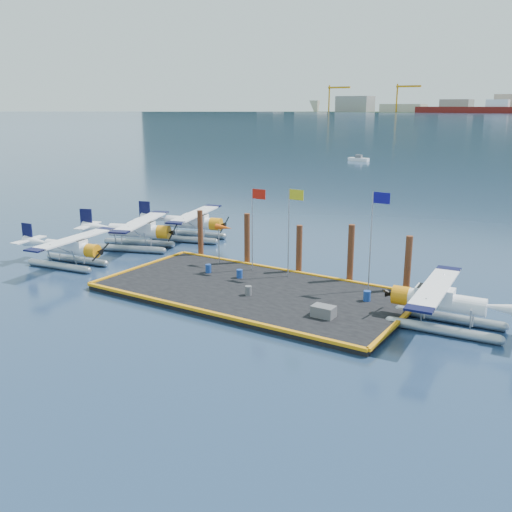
{
  "coord_description": "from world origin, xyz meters",
  "views": [
    {
      "loc": [
        19.28,
        -29.93,
        12.16
      ],
      "look_at": [
        -1.03,
        2.0,
        2.07
      ],
      "focal_mm": 40.0,
      "sensor_mm": 36.0,
      "label": 1
    }
  ],
  "objects_px": {
    "drum_0": "(208,269)",
    "crate": "(323,311)",
    "piling_0": "(200,235)",
    "piling_2": "(299,251)",
    "piling_4": "(408,266)",
    "drum_5": "(240,274)",
    "piling_3": "(351,255)",
    "flagpole_yellow": "(291,220)",
    "windsock": "(224,228)",
    "seaplane_c": "(192,224)",
    "piling_1": "(247,241)",
    "drum_4": "(367,296)",
    "flagpole_blue": "(374,227)",
    "drum_3": "(248,291)",
    "seaplane_d": "(441,304)",
    "flagpole_red": "(255,217)",
    "seaplane_a": "(70,250)",
    "seaplane_b": "(138,233)"
  },
  "relations": [
    {
      "from": "flagpole_blue",
      "to": "drum_0",
      "type": "bearing_deg",
      "value": -168.79
    },
    {
      "from": "drum_4",
      "to": "flagpole_yellow",
      "type": "xyz_separation_m",
      "value": [
        -6.47,
        1.92,
        3.79
      ]
    },
    {
      "from": "seaplane_a",
      "to": "flagpole_red",
      "type": "distance_m",
      "value": 14.71
    },
    {
      "from": "seaplane_a",
      "to": "drum_0",
      "type": "distance_m",
      "value": 11.26
    },
    {
      "from": "drum_0",
      "to": "piling_4",
      "type": "bearing_deg",
      "value": 16.25
    },
    {
      "from": "seaplane_c",
      "to": "piling_1",
      "type": "xyz_separation_m",
      "value": [
        9.31,
        -4.86,
        0.63
      ]
    },
    {
      "from": "piling_0",
      "to": "piling_1",
      "type": "xyz_separation_m",
      "value": [
        4.5,
        0.0,
        0.1
      ]
    },
    {
      "from": "drum_0",
      "to": "drum_3",
      "type": "bearing_deg",
      "value": -27.14
    },
    {
      "from": "drum_4",
      "to": "piling_4",
      "type": "xyz_separation_m",
      "value": [
        1.33,
        3.52,
        1.28
      ]
    },
    {
      "from": "seaplane_b",
      "to": "piling_3",
      "type": "relative_size",
      "value": 2.17
    },
    {
      "from": "drum_4",
      "to": "flagpole_blue",
      "type": "relative_size",
      "value": 0.1
    },
    {
      "from": "crate",
      "to": "piling_3",
      "type": "bearing_deg",
      "value": 102.16
    },
    {
      "from": "seaplane_d",
      "to": "drum_0",
      "type": "relative_size",
      "value": 14.79
    },
    {
      "from": "piling_3",
      "to": "seaplane_d",
      "type": "bearing_deg",
      "value": -31.32
    },
    {
      "from": "flagpole_red",
      "to": "seaplane_d",
      "type": "bearing_deg",
      "value": -11.56
    },
    {
      "from": "flagpole_yellow",
      "to": "windsock",
      "type": "height_order",
      "value": "flagpole_yellow"
    },
    {
      "from": "flagpole_yellow",
      "to": "flagpole_blue",
      "type": "distance_m",
      "value": 6.0
    },
    {
      "from": "seaplane_b",
      "to": "piling_4",
      "type": "relative_size",
      "value": 2.34
    },
    {
      "from": "drum_5",
      "to": "piling_3",
      "type": "bearing_deg",
      "value": 29.19
    },
    {
      "from": "piling_4",
      "to": "seaplane_a",
      "type": "bearing_deg",
      "value": -163.35
    },
    {
      "from": "flagpole_red",
      "to": "piling_4",
      "type": "bearing_deg",
      "value": 8.43
    },
    {
      "from": "flagpole_red",
      "to": "windsock",
      "type": "relative_size",
      "value": 1.92
    },
    {
      "from": "drum_3",
      "to": "piling_1",
      "type": "bearing_deg",
      "value": 123.84
    },
    {
      "from": "drum_3",
      "to": "crate",
      "type": "distance_m",
      "value": 5.79
    },
    {
      "from": "crate",
      "to": "piling_3",
      "type": "xyz_separation_m",
      "value": [
        -1.6,
        7.43,
        1.43
      ]
    },
    {
      "from": "crate",
      "to": "drum_4",
      "type": "bearing_deg",
      "value": 74.7
    },
    {
      "from": "windsock",
      "to": "seaplane_a",
      "type": "bearing_deg",
      "value": -152.02
    },
    {
      "from": "seaplane_a",
      "to": "piling_4",
      "type": "height_order",
      "value": "piling_4"
    },
    {
      "from": "drum_4",
      "to": "drum_5",
      "type": "distance_m",
      "value": 9.36
    },
    {
      "from": "seaplane_c",
      "to": "piling_1",
      "type": "relative_size",
      "value": 2.27
    },
    {
      "from": "drum_4",
      "to": "seaplane_a",
      "type": "bearing_deg",
      "value": -170.81
    },
    {
      "from": "drum_5",
      "to": "flagpole_blue",
      "type": "distance_m",
      "value": 9.97
    },
    {
      "from": "piling_0",
      "to": "piling_2",
      "type": "height_order",
      "value": "piling_0"
    },
    {
      "from": "drum_0",
      "to": "flagpole_yellow",
      "type": "height_order",
      "value": "flagpole_yellow"
    },
    {
      "from": "drum_4",
      "to": "flagpole_blue",
      "type": "xyz_separation_m",
      "value": [
        -0.48,
        1.92,
        3.96
      ]
    },
    {
      "from": "piling_2",
      "to": "flagpole_blue",
      "type": "bearing_deg",
      "value": -14.48
    },
    {
      "from": "piling_4",
      "to": "seaplane_b",
      "type": "bearing_deg",
      "value": -179.08
    },
    {
      "from": "flagpole_blue",
      "to": "seaplane_c",
      "type": "bearing_deg",
      "value": 162.11
    },
    {
      "from": "piling_2",
      "to": "crate",
      "type": "bearing_deg",
      "value": -52.98
    },
    {
      "from": "flagpole_yellow",
      "to": "drum_3",
      "type": "bearing_deg",
      "value": -93.7
    },
    {
      "from": "flagpole_yellow",
      "to": "piling_0",
      "type": "xyz_separation_m",
      "value": [
        -9.2,
        1.6,
        -2.51
      ]
    },
    {
      "from": "seaplane_d",
      "to": "piling_2",
      "type": "xyz_separation_m",
      "value": [
        -11.4,
        4.5,
        0.51
      ]
    },
    {
      "from": "drum_0",
      "to": "crate",
      "type": "distance_m",
      "value": 11.47
    },
    {
      "from": "piling_4",
      "to": "seaplane_c",
      "type": "bearing_deg",
      "value": 167.44
    },
    {
      "from": "piling_0",
      "to": "drum_5",
      "type": "bearing_deg",
      "value": -30.62
    },
    {
      "from": "seaplane_d",
      "to": "drum_4",
      "type": "relative_size",
      "value": 14.01
    },
    {
      "from": "drum_3",
      "to": "piling_2",
      "type": "relative_size",
      "value": 0.16
    },
    {
      "from": "seaplane_d",
      "to": "piling_1",
      "type": "xyz_separation_m",
      "value": [
        -15.9,
        4.5,
        0.71
      ]
    },
    {
      "from": "seaplane_d",
      "to": "crate",
      "type": "xyz_separation_m",
      "value": [
        -5.8,
        -2.92,
        -0.66
      ]
    },
    {
      "from": "seaplane_b",
      "to": "flagpole_blue",
      "type": "bearing_deg",
      "value": 66.7
    }
  ]
}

